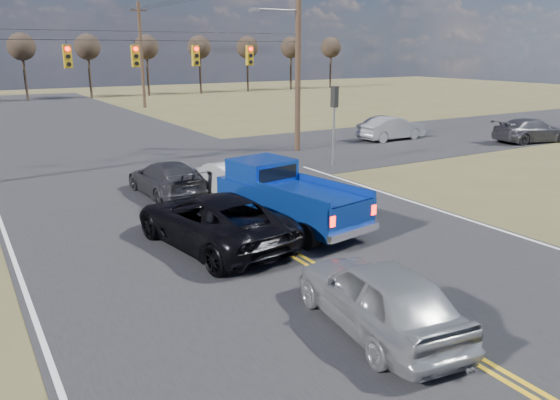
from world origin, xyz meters
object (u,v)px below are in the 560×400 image
pickup_truck (286,197)px  dgrey_car_queue (167,179)px  silver_suv (379,296)px  cross_car_east_far (531,131)px  black_suv (213,220)px  cross_car_east_near (391,128)px  white_car_queue (229,181)px

pickup_truck → dgrey_car_queue: 6.09m
silver_suv → cross_car_east_far: (23.86, 13.23, -0.04)m
dgrey_car_queue → cross_car_east_far: size_ratio=0.94×
black_suv → cross_car_east_near: 21.51m
silver_suv → pickup_truck: bearing=-99.0°
white_car_queue → dgrey_car_queue: white_car_queue is taller
cross_car_east_far → white_car_queue: bearing=106.0°
silver_suv → cross_car_east_far: bearing=-143.6°
white_car_queue → cross_car_east_near: 17.20m
black_suv → dgrey_car_queue: bearing=-105.7°
white_car_queue → silver_suv: bearing=76.3°
black_suv → pickup_truck: bearing=-179.8°
black_suv → white_car_queue: size_ratio=1.17×
black_suv → silver_suv: bearing=88.9°
pickup_truck → black_suv: size_ratio=1.01×
silver_suv → white_car_queue: bearing=-92.1°
dgrey_car_queue → cross_car_east_near: 18.02m
dgrey_car_queue → white_car_queue: bearing=129.3°
silver_suv → dgrey_car_queue: 12.53m
pickup_truck → white_car_queue: bearing=83.8°
silver_suv → dgrey_car_queue: bearing=-82.6°
pickup_truck → dgrey_car_queue: (-1.99, 5.75, -0.31)m
black_suv → dgrey_car_queue: 6.21m
pickup_truck → white_car_queue: size_ratio=1.18×
cross_car_east_near → cross_car_east_far: 8.55m
cross_car_east_far → cross_car_east_near: bearing=61.9°
silver_suv → black_suv: bearing=-75.4°
cross_car_east_near → white_car_queue: bearing=115.5°
white_car_queue → dgrey_car_queue: size_ratio=1.02×
silver_suv → cross_car_east_far: silver_suv is taller
cross_car_east_near → pickup_truck: bearing=125.9°
pickup_truck → silver_suv: pickup_truck is taller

